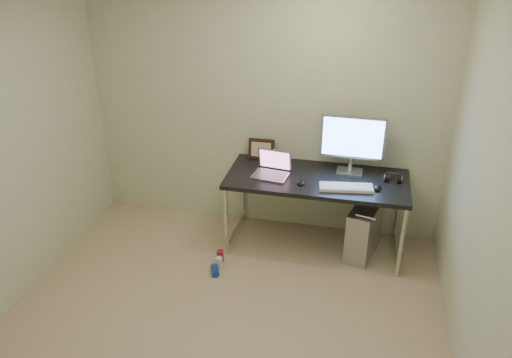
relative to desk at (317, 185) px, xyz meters
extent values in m
plane|color=tan|center=(-0.58, -1.39, -0.67)|extent=(3.50, 3.50, 0.00)
cube|color=beige|center=(-0.58, 0.36, 0.58)|extent=(3.50, 0.02, 2.50)
cube|color=beige|center=(1.17, -1.39, 0.58)|extent=(0.02, 3.50, 2.50)
cube|color=black|center=(0.00, 0.00, 0.06)|extent=(1.67, 0.73, 0.04)
cylinder|color=silver|center=(-0.79, -0.32, -0.32)|extent=(0.04, 0.04, 0.71)
cylinder|color=silver|center=(-0.79, 0.32, -0.32)|extent=(0.04, 0.04, 0.71)
cylinder|color=silver|center=(0.79, -0.32, -0.32)|extent=(0.04, 0.04, 0.71)
cylinder|color=silver|center=(0.79, 0.32, -0.32)|extent=(0.04, 0.04, 0.71)
cylinder|color=silver|center=(-0.79, 0.00, -0.59)|extent=(0.04, 0.65, 0.04)
cylinder|color=silver|center=(0.79, 0.00, -0.59)|extent=(0.04, 0.65, 0.04)
cube|color=#A1A2A6|center=(0.47, -0.04, -0.42)|extent=(0.34, 0.53, 0.51)
cylinder|color=#B4B3BB|center=(0.47, -0.25, -0.14)|extent=(0.18, 0.07, 0.02)
cylinder|color=#B4B3BB|center=(0.47, 0.16, -0.14)|extent=(0.18, 0.07, 0.02)
cylinder|color=black|center=(0.42, 0.31, -0.27)|extent=(0.01, 0.16, 0.69)
cylinder|color=black|center=(0.51, 0.29, -0.29)|extent=(0.02, 0.11, 0.71)
cylinder|color=#B01332|center=(-0.82, -0.46, -0.62)|extent=(0.08, 0.08, 0.12)
cylinder|color=silver|center=(-0.80, -0.56, -0.62)|extent=(0.08, 0.08, 0.11)
cylinder|color=#1439A2|center=(-0.81, -0.66, -0.64)|extent=(0.11, 0.14, 0.07)
cube|color=#B4B3BB|center=(-0.42, -0.08, 0.08)|extent=(0.35, 0.27, 0.02)
cube|color=slate|center=(-0.42, -0.08, 0.09)|extent=(0.30, 0.22, 0.00)
cube|color=gray|center=(-0.41, 0.05, 0.19)|extent=(0.32, 0.09, 0.21)
cube|color=#84516F|center=(-0.41, 0.04, 0.19)|extent=(0.29, 0.07, 0.18)
cube|color=#B4B3BB|center=(0.29, 0.17, 0.08)|extent=(0.24, 0.18, 0.02)
cylinder|color=#B4B3BB|center=(0.29, 0.19, 0.16)|extent=(0.04, 0.04, 0.13)
cube|color=#B4B3BB|center=(0.29, 0.18, 0.43)|extent=(0.60, 0.05, 0.41)
cube|color=#5387E2|center=(0.29, 0.16, 0.43)|extent=(0.54, 0.02, 0.36)
cube|color=white|center=(0.27, -0.17, 0.09)|extent=(0.48, 0.21, 0.03)
ellipsoid|color=black|center=(0.54, -0.10, 0.10)|extent=(0.08, 0.12, 0.04)
ellipsoid|color=black|center=(-0.13, -0.16, 0.09)|extent=(0.08, 0.12, 0.04)
cylinder|color=black|center=(0.62, 0.08, 0.10)|extent=(0.04, 0.09, 0.09)
cylinder|color=black|center=(0.73, 0.08, 0.10)|extent=(0.04, 0.09, 0.09)
cube|color=black|center=(0.68, 0.08, 0.15)|extent=(0.12, 0.02, 0.01)
cube|color=black|center=(-0.59, 0.29, 0.18)|extent=(0.26, 0.08, 0.21)
cylinder|color=silver|center=(-0.46, 0.25, 0.12)|extent=(0.01, 0.01, 0.09)
cylinder|color=white|center=(-0.46, 0.25, 0.18)|extent=(0.05, 0.04, 0.04)
camera|label=1|loc=(0.36, -4.13, 2.15)|focal=35.00mm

